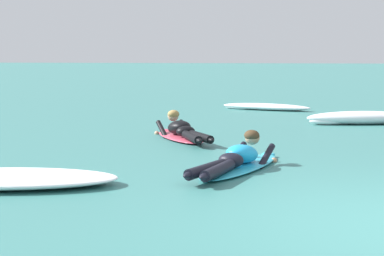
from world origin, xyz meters
name	(u,v)px	position (x,y,z in m)	size (l,w,h in m)	color
ground_plane	(333,118)	(0.00, 10.00, 0.00)	(120.00, 120.00, 0.00)	#387A75
surfer_near	(238,161)	(-1.89, 2.67, 0.13)	(1.31, 2.69, 0.54)	#2DB2D1
surfer_far	(182,132)	(-3.05, 5.73, 0.14)	(1.42, 2.34, 0.54)	#E54C66
whitewater_front	(361,118)	(0.48, 8.68, 0.13)	(2.46, 1.01, 0.29)	white
whitewater_mid_left	(3,179)	(-4.61, 1.28, 0.08)	(2.88, 1.49, 0.18)	white
whitewater_far_band	(266,107)	(-1.60, 11.95, 0.08)	(2.51, 1.39, 0.17)	white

